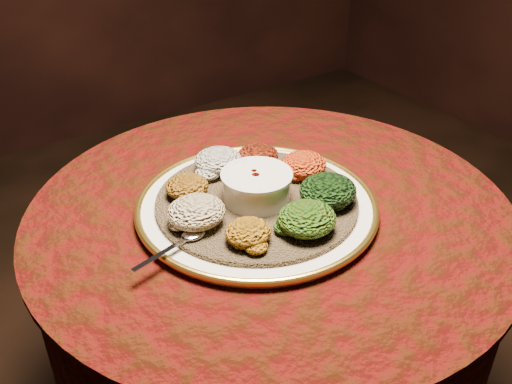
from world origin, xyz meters
TOP-DOWN VIEW (x-y plane):
  - table at (0.00, 0.00)m, footprint 0.96×0.96m
  - platter at (-0.03, -0.00)m, footprint 0.57×0.57m
  - injera at (-0.03, -0.00)m, footprint 0.49×0.49m
  - stew_bowl at (-0.03, -0.00)m, footprint 0.14×0.14m
  - spoon at (-0.20, -0.04)m, footprint 0.15×0.05m
  - portion_ayib at (-0.04, 0.13)m, footprint 0.10×0.09m
  - portion_kitfo at (0.04, 0.11)m, footprint 0.09×0.08m
  - portion_tikil at (0.10, 0.03)m, footprint 0.10×0.09m
  - portion_gomen at (0.07, -0.08)m, footprint 0.11×0.10m
  - portion_mixveg at (-0.02, -0.13)m, footprint 0.11×0.10m
  - portion_kik at (-0.12, -0.10)m, footprint 0.08×0.08m
  - portion_timatim at (-0.17, -0.01)m, footprint 0.11×0.10m
  - portion_shiro at (-0.14, 0.08)m, footprint 0.08×0.08m

SIDE VIEW (x-z plane):
  - table at x=0.00m, z-range 0.19..0.92m
  - platter at x=-0.03m, z-range 0.73..0.76m
  - injera at x=-0.03m, z-range 0.75..0.76m
  - spoon at x=-0.20m, z-range 0.76..0.77m
  - portion_kik at x=-0.12m, z-range 0.76..0.80m
  - portion_shiro at x=-0.14m, z-range 0.76..0.80m
  - portion_kitfo at x=0.04m, z-range 0.76..0.80m
  - portion_tikil at x=0.10m, z-range 0.76..0.81m
  - portion_ayib at x=-0.04m, z-range 0.76..0.81m
  - portion_mixveg at x=-0.02m, z-range 0.76..0.81m
  - portion_timatim at x=-0.17m, z-range 0.76..0.81m
  - portion_gomen at x=0.07m, z-range 0.76..0.81m
  - stew_bowl at x=-0.03m, z-range 0.77..0.82m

